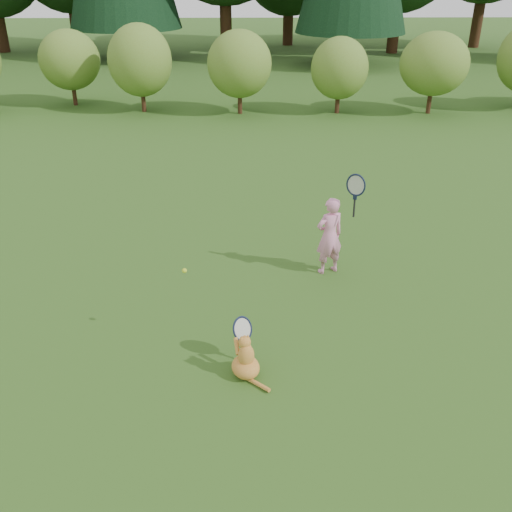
{
  "coord_description": "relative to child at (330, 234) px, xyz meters",
  "views": [
    {
      "loc": [
        0.06,
        -6.21,
        4.29
      ],
      "look_at": [
        0.2,
        0.8,
        0.7
      ],
      "focal_mm": 40.0,
      "sensor_mm": 36.0,
      "label": 1
    }
  ],
  "objects": [
    {
      "name": "ground",
      "position": [
        -1.35,
        -1.61,
        -0.65
      ],
      "size": [
        100.0,
        100.0,
        0.0
      ],
      "primitive_type": "plane",
      "color": "#2A5016",
      "rests_on": "ground"
    },
    {
      "name": "shrub_row",
      "position": [
        -1.35,
        11.39,
        0.75
      ],
      "size": [
        28.0,
        3.0,
        2.8
      ],
      "primitive_type": null,
      "color": "olive",
      "rests_on": "ground"
    },
    {
      "name": "child",
      "position": [
        0.0,
        0.0,
        0.0
      ],
      "size": [
        0.71,
        0.47,
        1.85
      ],
      "rotation": [
        0.0,
        0.0,
        3.55
      ],
      "color": "pink",
      "rests_on": "ground"
    },
    {
      "name": "cat",
      "position": [
        -1.3,
        -2.49,
        -0.36
      ],
      "size": [
        0.53,
        0.85,
        0.73
      ],
      "rotation": [
        0.0,
        0.0,
        0.38
      ],
      "color": "#BB6424",
      "rests_on": "ground"
    },
    {
      "name": "tennis_ball",
      "position": [
        -2.02,
        -1.82,
        0.38
      ],
      "size": [
        0.06,
        0.06,
        0.06
      ],
      "color": "#AACD18",
      "rests_on": "ground"
    }
  ]
}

